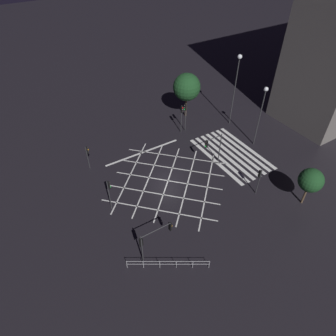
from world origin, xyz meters
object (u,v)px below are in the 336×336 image
Objects in this scene: traffic_light_nw_cross at (159,234)px; traffic_light_se_main at (182,114)px; traffic_light_se_cross at (185,112)px; traffic_light_ne_cross at (87,153)px; street_tree_far at (187,87)px; traffic_light_median_north at (109,190)px; street_tree_near at (311,180)px; street_lamp_east at (237,75)px; traffic_light_median_south at (213,145)px; traffic_light_sw_main at (259,177)px; traffic_light_nw_main at (141,245)px; street_lamp_west at (263,105)px.

traffic_light_se_main reaches higher than traffic_light_nw_cross.
traffic_light_se_cross is 1.02× the size of traffic_light_se_main.
traffic_light_ne_cross is 17.47m from street_tree_far.
street_tree_near is at bearing -29.45° from traffic_light_median_north.
traffic_light_se_main is at bearing 9.54° from traffic_light_se_cross.
traffic_light_nw_cross is at bearing 123.97° from street_lamp_east.
street_tree_far is (11.17, -3.83, 1.73)m from traffic_light_median_south.
traffic_light_sw_main reaches higher than traffic_light_ne_cross.
traffic_light_nw_cross reaches higher than traffic_light_nw_main.
traffic_light_nw_cross is 0.75× the size of street_tree_near.
street_lamp_east is at bearing 77.13° from traffic_light_se_main.
traffic_light_nw_cross is 0.84× the size of traffic_light_median_south.
street_lamp_east is 7.32m from street_tree_far.
traffic_light_se_cross is 1.29× the size of traffic_light_sw_main.
street_tree_near is at bearing 113.55° from traffic_light_median_south.
traffic_light_nw_cross is 14.70m from traffic_light_ne_cross.
street_lamp_east reaches higher than street_tree_near.
traffic_light_se_main is (-0.11, 0.63, -0.05)m from traffic_light_se_cross.
traffic_light_se_cross is 18.48m from street_tree_near.
street_lamp_east is (13.49, -20.02, 4.95)m from traffic_light_nw_cross.
street_lamp_east is at bearing 16.23° from traffic_light_median_north.
traffic_light_se_main is at bearing 77.13° from street_lamp_east.
traffic_light_ne_cross is at bearing 44.96° from street_tree_near.
traffic_light_nw_main is at bearing -176.28° from traffic_light_nw_cross.
street_tree_near is (-10.65, 3.11, -2.65)m from street_lamp_west.
street_tree_far is (5.13, 4.43, -2.77)m from street_lamp_east.
traffic_light_median_south reaches higher than traffic_light_nw_cross.
traffic_light_se_cross is at bearing 2.66° from traffic_light_ne_cross.
traffic_light_median_south is at bearing 92.21° from street_lamp_west.
traffic_light_sw_main is at bearing 101.03° from traffic_light_median_south.
traffic_light_se_cross is 1.05× the size of traffic_light_median_south.
street_tree_near is at bearing 11.67° from traffic_light_se_main.
traffic_light_sw_main is at bearing 40.55° from street_tree_near.
traffic_light_sw_main is 0.33× the size of street_lamp_east.
street_lamp_west is (-7.56, -6.22, 2.90)m from traffic_light_se_cross.
traffic_light_median_south is at bearing -5.69° from traffic_light_se_main.
traffic_light_nw_cross is at bearing -77.41° from traffic_light_median_north.
traffic_light_sw_main is 1.01× the size of traffic_light_nw_main.
traffic_light_median_south is at bearing -60.85° from traffic_light_nw_main.
street_lamp_west reaches higher than traffic_light_nw_main.
street_lamp_west reaches higher than traffic_light_se_main.
street_tree_far is at bearing 50.06° from traffic_light_nw_cross.
traffic_light_median_north reaches higher than traffic_light_ne_cross.
traffic_light_median_south is (0.26, -13.37, 0.23)m from traffic_light_median_north.
traffic_light_se_cross is at bearing 75.15° from street_lamp_east.
traffic_light_median_south is 0.40× the size of street_lamp_east.
street_lamp_east is (-1.82, -6.86, 4.43)m from traffic_light_se_cross.
street_tree_far is at bearing -108.93° from traffic_light_median_south.
traffic_light_ne_cross is at bearing -87.66° from traffic_light_se_main.
traffic_light_sw_main is 14.89m from traffic_light_nw_main.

